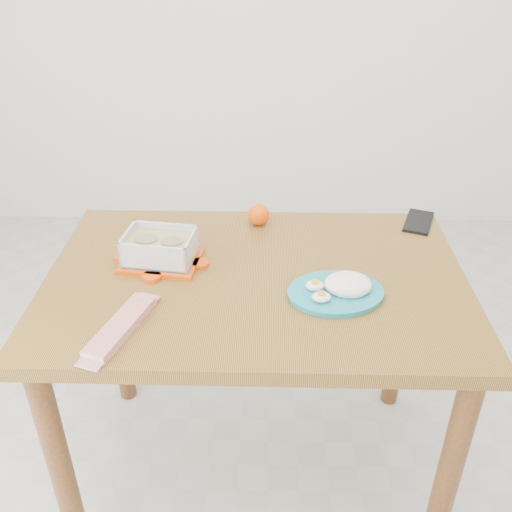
{
  "coord_description": "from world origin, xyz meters",
  "views": [
    {
      "loc": [
        -0.02,
        -1.25,
        1.57
      ],
      "look_at": [
        -0.04,
        0.0,
        0.81
      ],
      "focal_mm": 40.0,
      "sensor_mm": 36.0,
      "label": 1
    }
  ],
  "objects_px": {
    "orange_fruit": "(259,215)",
    "rice_plate": "(340,288)",
    "dining_table": "(256,309)",
    "smartphone": "(419,222)",
    "food_container": "(160,249)"
  },
  "relations": [
    {
      "from": "dining_table",
      "to": "orange_fruit",
      "type": "relative_size",
      "value": 16.85
    },
    {
      "from": "orange_fruit",
      "to": "smartphone",
      "type": "height_order",
      "value": "orange_fruit"
    },
    {
      "from": "food_container",
      "to": "orange_fruit",
      "type": "height_order",
      "value": "food_container"
    },
    {
      "from": "food_container",
      "to": "rice_plate",
      "type": "distance_m",
      "value": 0.49
    },
    {
      "from": "food_container",
      "to": "orange_fruit",
      "type": "bearing_deg",
      "value": 48.55
    },
    {
      "from": "rice_plate",
      "to": "smartphone",
      "type": "distance_m",
      "value": 0.48
    },
    {
      "from": "orange_fruit",
      "to": "dining_table",
      "type": "bearing_deg",
      "value": -90.47
    },
    {
      "from": "dining_table",
      "to": "orange_fruit",
      "type": "distance_m",
      "value": 0.32
    },
    {
      "from": "dining_table",
      "to": "rice_plate",
      "type": "xyz_separation_m",
      "value": [
        0.21,
        -0.09,
        0.13
      ]
    },
    {
      "from": "orange_fruit",
      "to": "rice_plate",
      "type": "height_order",
      "value": "orange_fruit"
    },
    {
      "from": "orange_fruit",
      "to": "smartphone",
      "type": "distance_m",
      "value": 0.49
    },
    {
      "from": "dining_table",
      "to": "orange_fruit",
      "type": "height_order",
      "value": "orange_fruit"
    },
    {
      "from": "dining_table",
      "to": "smartphone",
      "type": "relative_size",
      "value": 7.36
    },
    {
      "from": "dining_table",
      "to": "orange_fruit",
      "type": "xyz_separation_m",
      "value": [
        0.0,
        0.28,
        0.14
      ]
    },
    {
      "from": "orange_fruit",
      "to": "rice_plate",
      "type": "xyz_separation_m",
      "value": [
        0.21,
        -0.37,
        -0.01
      ]
    }
  ]
}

